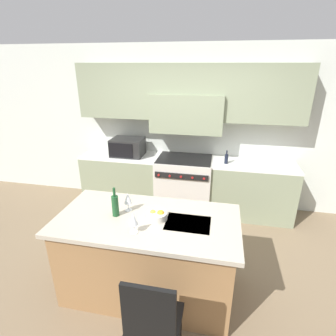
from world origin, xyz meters
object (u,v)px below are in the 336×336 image
Objects in this scene: wine_bottle at (115,205)px; wine_glass_near at (133,219)px; microwave at (128,147)px; fruit_bowl at (157,215)px; island_chair at (153,321)px; wine_glass_far at (128,199)px; oil_bottle_on_counter at (226,159)px; range_stove at (184,184)px.

wine_bottle is 1.53× the size of wine_glass_near.
fruit_bowl is (0.97, -1.85, -0.09)m from microwave.
island_chair is 1.17m from wine_glass_far.
island_chair is 3.13× the size of wine_bottle.
microwave reaches higher than wine_glass_near.
fruit_bowl is 1.91m from oil_bottle_on_counter.
wine_glass_near reaches higher than range_stove.
wine_glass_near is at bearing -41.33° from wine_bottle.
wine_glass_near is 0.97× the size of oil_bottle_on_counter.
fruit_bowl is at bearing -111.09° from oil_bottle_on_counter.
wine_bottle reaches higher than wine_glass_far.
microwave is 2.09m from fruit_bowl.
fruit_bowl is 1.00× the size of oil_bottle_on_counter.
oil_bottle_on_counter is (1.02, 1.68, -0.07)m from wine_glass_far.
wine_glass_far is 0.97× the size of fruit_bowl.
island_chair is 2.69m from oil_bottle_on_counter.
island_chair is at bearing -86.91° from range_stove.
fruit_bowl is (-0.16, 0.82, 0.42)m from island_chair.
wine_bottle reaches higher than wine_glass_near.
wine_glass_far is at bearing 118.43° from island_chair.
wine_glass_near is 2.21m from oil_bottle_on_counter.
oil_bottle_on_counter is at bearing 68.91° from fruit_bowl.
microwave is at bearing 178.92° from range_stove.
wine_glass_far is at bearing 163.78° from fruit_bowl.
wine_bottle is (-0.59, 0.80, 0.50)m from island_chair.
microwave is 1.66m from oil_bottle_on_counter.
microwave reaches higher than wine_glass_far.
wine_glass_near is (0.28, -0.24, 0.02)m from wine_bottle.
wine_glass_near reaches higher than oil_bottle_on_counter.
wine_glass_near is 0.97× the size of fruit_bowl.
wine_glass_far is (0.63, -1.75, 0.00)m from microwave.
island_chair is at bearing -53.47° from wine_bottle.
microwave is 2.51× the size of fruit_bowl.
wine_bottle is 0.37m from wine_glass_near.
wine_glass_far is at bearing 52.47° from wine_bottle.
wine_glass_near is 1.00× the size of wine_glass_far.
range_stove is 2.97× the size of wine_bottle.
wine_bottle is (0.54, -1.87, -0.02)m from microwave.
oil_bottle_on_counter is (0.67, -0.05, 0.53)m from range_stove.
wine_glass_near is (-0.17, -2.10, 0.60)m from range_stove.
range_stove is 1.87m from wine_glass_far.
microwave is 1.95m from wine_bottle.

